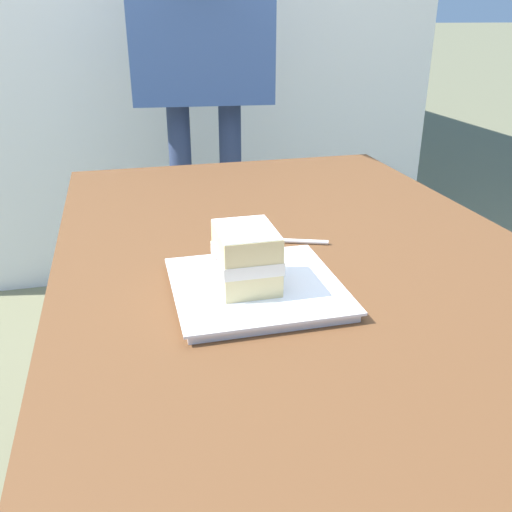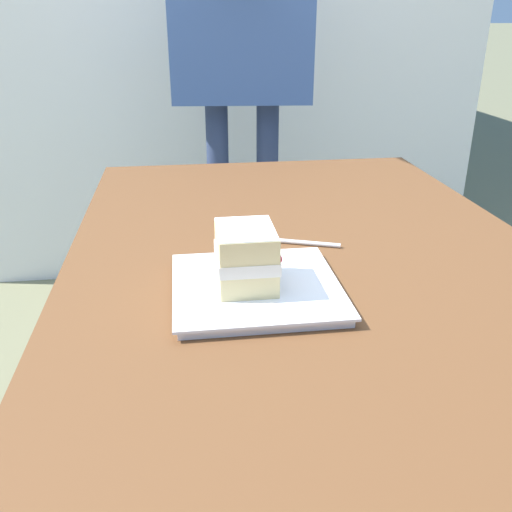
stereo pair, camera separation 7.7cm
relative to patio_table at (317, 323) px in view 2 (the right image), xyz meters
name	(u,v)px [view 2 (the right image)]	position (x,y,z in m)	size (l,w,h in m)	color
patio_table	(317,323)	(0.00, 0.00, 0.00)	(1.39, 0.82, 0.72)	brown
dessert_plate	(256,288)	(-0.07, 0.11, 0.11)	(0.24, 0.24, 0.02)	white
cake_slice	(246,257)	(-0.07, 0.13, 0.16)	(0.10, 0.09, 0.09)	#EAD18C
dessert_fork	(285,241)	(0.11, 0.04, 0.10)	(0.07, 0.16, 0.01)	silver
diner_person	(241,15)	(1.09, 0.00, 0.47)	(0.59, 0.46, 1.63)	navy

